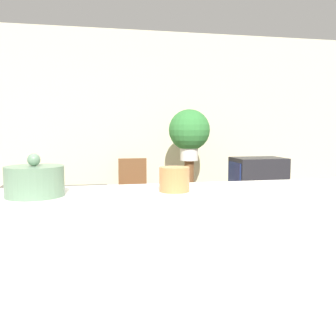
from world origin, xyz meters
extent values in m
cube|color=beige|center=(0.00, 3.43, 1.35)|extent=(9.00, 0.06, 2.70)
cube|color=#605B51|center=(-0.58, 1.60, 0.24)|extent=(0.91, 1.84, 0.48)
cube|color=#605B51|center=(-0.93, 1.60, 0.65)|extent=(0.20, 1.84, 0.35)
cube|color=#605B51|center=(-0.58, 0.76, 0.31)|extent=(0.91, 0.16, 0.62)
cube|color=#605B51|center=(-0.58, 2.44, 0.31)|extent=(0.91, 0.16, 0.62)
cube|color=brown|center=(1.67, 2.08, 0.24)|extent=(0.87, 0.47, 0.48)
cube|color=#232328|center=(1.67, 2.08, 0.71)|extent=(0.60, 0.45, 0.46)
cube|color=navy|center=(1.36, 2.08, 0.71)|extent=(0.02, 0.37, 0.36)
cube|color=brown|center=(0.26, 2.94, 0.40)|extent=(0.44, 0.44, 0.04)
cube|color=brown|center=(0.26, 3.14, 0.65)|extent=(0.40, 0.04, 0.45)
cylinder|color=brown|center=(0.07, 2.75, 0.19)|extent=(0.04, 0.04, 0.38)
cylinder|color=brown|center=(0.45, 2.75, 0.19)|extent=(0.04, 0.04, 0.38)
cylinder|color=brown|center=(0.07, 3.13, 0.19)|extent=(0.04, 0.04, 0.38)
cylinder|color=brown|center=(0.45, 3.13, 0.19)|extent=(0.04, 0.04, 0.38)
cylinder|color=brown|center=(1.00, 2.80, 0.43)|extent=(0.13, 0.13, 0.86)
cylinder|color=white|center=(1.00, 2.80, 0.95)|extent=(0.24, 0.24, 0.18)
sphere|color=#38843D|center=(1.00, 2.80, 1.28)|extent=(0.56, 0.56, 0.56)
cube|color=white|center=(0.00, -0.68, 0.53)|extent=(2.64, 0.44, 1.05)
cylinder|color=gray|center=(-0.51, -0.68, 1.11)|extent=(0.21, 0.21, 0.11)
sphere|color=gray|center=(-0.51, -0.68, 1.19)|extent=(0.05, 0.05, 0.05)
cylinder|color=#C6844C|center=(0.01, -0.68, 1.10)|extent=(0.12, 0.12, 0.10)
camera|label=1|loc=(-0.31, -2.09, 1.30)|focal=40.00mm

